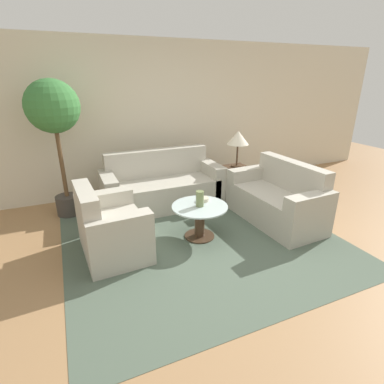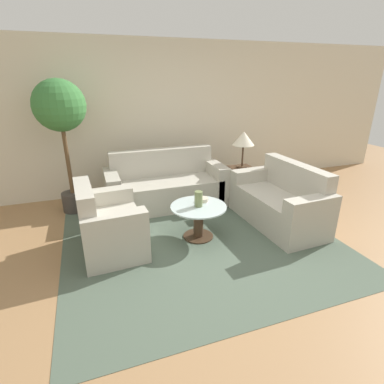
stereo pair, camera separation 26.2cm
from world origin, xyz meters
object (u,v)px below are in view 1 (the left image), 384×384
at_px(table_lamp, 238,139).
at_px(vase, 200,199).
at_px(armchair, 108,230).
at_px(potted_plant, 54,116).
at_px(sofa_main, 162,188).
at_px(bowl, 203,199).
at_px(coffee_table, 200,217).
at_px(loveseat, 278,201).

bearing_deg(table_lamp, vase, -138.27).
bearing_deg(table_lamp, armchair, -157.50).
height_order(potted_plant, vase, potted_plant).
xyz_separation_m(sofa_main, bowl, (0.22, -1.09, 0.17)).
bearing_deg(sofa_main, vase, -84.72).
height_order(armchair, table_lamp, table_lamp).
bearing_deg(coffee_table, table_lamp, 41.61).
relative_size(sofa_main, potted_plant, 0.96).
bearing_deg(bowl, sofa_main, 101.62).
bearing_deg(bowl, table_lamp, 40.78).
distance_m(table_lamp, bowl, 1.53).
bearing_deg(vase, potted_plant, 136.72).
distance_m(table_lamp, potted_plant, 2.80).
height_order(coffee_table, potted_plant, potted_plant).
distance_m(coffee_table, potted_plant, 2.44).
distance_m(sofa_main, potted_plant, 1.88).
xyz_separation_m(sofa_main, potted_plant, (-1.44, 0.24, 1.18)).
bearing_deg(sofa_main, loveseat, -41.16).
bearing_deg(loveseat, table_lamp, -178.05).
bearing_deg(armchair, loveseat, -95.27).
height_order(loveseat, bowl, loveseat).
relative_size(coffee_table, bowl, 5.00).
height_order(armchair, loveseat, loveseat).
distance_m(armchair, potted_plant, 1.85).
relative_size(coffee_table, table_lamp, 1.18).
bearing_deg(sofa_main, armchair, -132.61).
bearing_deg(bowl, coffee_table, -131.15).
relative_size(sofa_main, vase, 9.38).
xyz_separation_m(vase, bowl, (0.11, 0.13, -0.08)).
distance_m(loveseat, potted_plant, 3.39).
bearing_deg(coffee_table, sofa_main, 95.48).
bearing_deg(armchair, table_lamp, -70.79).
distance_m(sofa_main, table_lamp, 1.50).
relative_size(coffee_table, vase, 3.56).
bearing_deg(bowl, potted_plant, 141.34).
bearing_deg(armchair, vase, -97.87).
distance_m(potted_plant, bowl, 2.36).
xyz_separation_m(sofa_main, armchair, (-1.04, -1.13, 0.00)).
relative_size(loveseat, coffee_table, 2.08).
distance_m(loveseat, vase, 1.30).
xyz_separation_m(loveseat, potted_plant, (-2.82, 1.45, 1.18)).
height_order(coffee_table, table_lamp, table_lamp).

